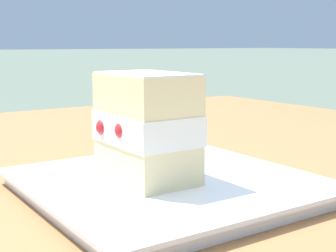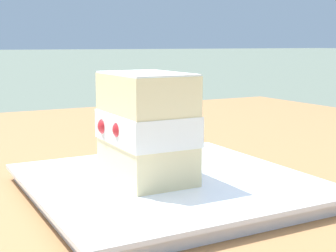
{
  "view_description": "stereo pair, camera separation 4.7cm",
  "coord_description": "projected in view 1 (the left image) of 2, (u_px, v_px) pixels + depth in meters",
  "views": [
    {
      "loc": [
        0.49,
        -0.39,
        0.91
      ],
      "look_at": [
        0.11,
        -0.14,
        0.83
      ],
      "focal_mm": 52.71,
      "sensor_mm": 36.0,
      "label": 1
    },
    {
      "loc": [
        0.51,
        -0.35,
        0.91
      ],
      "look_at": [
        0.11,
        -0.14,
        0.83
      ],
      "focal_mm": 52.71,
      "sensor_mm": 36.0,
      "label": 2
    }
  ],
  "objects": [
    {
      "name": "dessert_plate",
      "position": [
        168.0,
        186.0,
        0.48
      ],
      "size": [
        0.26,
        0.26,
        0.02
      ],
      "color": "white",
      "rests_on": "patio_table"
    },
    {
      "name": "cake_slice",
      "position": [
        146.0,
        127.0,
        0.46
      ],
      "size": [
        0.1,
        0.07,
        0.1
      ],
      "color": "beige",
      "rests_on": "dessert_plate"
    },
    {
      "name": "patio_table",
      "position": [
        209.0,
        236.0,
        0.66
      ],
      "size": [
        1.12,
        1.02,
        0.76
      ],
      "color": "olive",
      "rests_on": "ground"
    }
  ]
}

